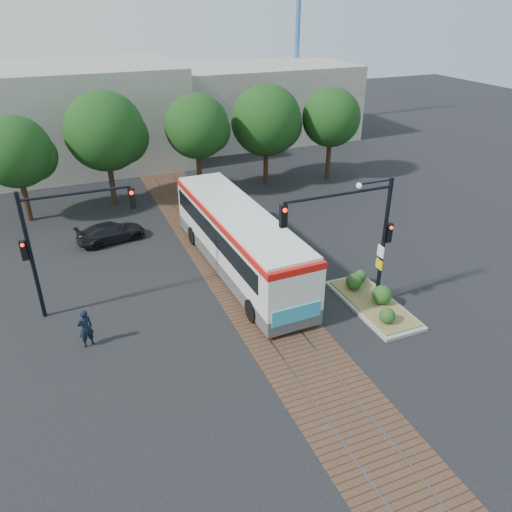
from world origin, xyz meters
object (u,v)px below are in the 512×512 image
object	(u,v)px
officer	(85,328)
parked_car	(111,232)
city_bus	(238,237)
signal_pole_main	(362,227)
traffic_island	(372,299)
signal_pole_left	(56,235)

from	to	relation	value
officer	parked_car	xyz separation A→B (m)	(2.35, 9.78, -0.29)
city_bus	signal_pole_main	world-z (taller)	signal_pole_main
traffic_island	officer	distance (m)	12.86
officer	parked_car	size ratio (longest dim) A/B	0.44
city_bus	signal_pole_left	distance (m)	8.84
signal_pole_left	officer	world-z (taller)	signal_pole_left
city_bus	signal_pole_main	distance (m)	6.98
officer	city_bus	bearing A→B (deg)	-175.28
parked_car	signal_pole_main	bearing A→B (deg)	-151.83
city_bus	traffic_island	size ratio (longest dim) A/B	2.45
traffic_island	officer	world-z (taller)	officer
traffic_island	signal_pole_left	bearing A→B (deg)	159.64
signal_pole_main	signal_pole_left	xyz separation A→B (m)	(-12.23, 4.80, -0.29)
signal_pole_main	parked_car	bearing A→B (deg)	128.99
traffic_island	signal_pole_left	world-z (taller)	signal_pole_left
officer	parked_car	world-z (taller)	officer
signal_pole_left	parked_car	bearing A→B (deg)	67.38
city_bus	parked_car	xyz separation A→B (m)	(-5.75, 6.10, -1.32)
signal_pole_left	city_bus	bearing A→B (deg)	4.69
traffic_island	signal_pole_left	xyz separation A→B (m)	(-13.19, 4.89, 3.54)
city_bus	parked_car	bearing A→B (deg)	131.52
traffic_island	parked_car	size ratio (longest dim) A/B	1.32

